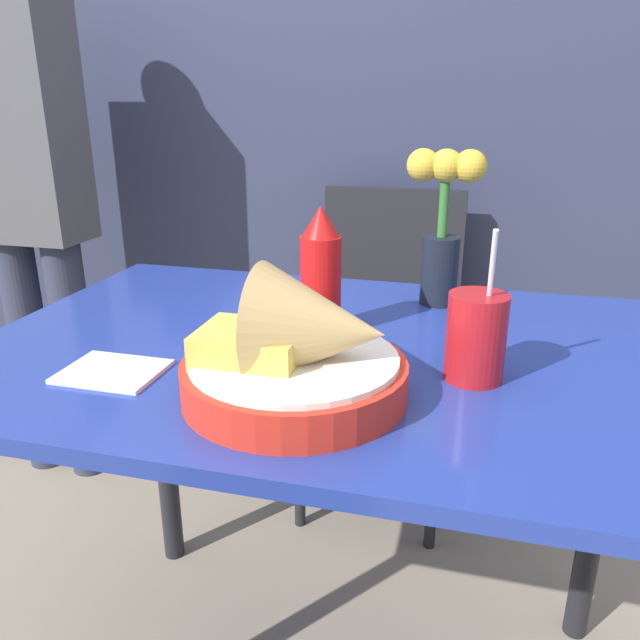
{
  "coord_description": "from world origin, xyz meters",
  "views": [
    {
      "loc": [
        0.22,
        -0.88,
        1.14
      ],
      "look_at": [
        -0.0,
        -0.06,
        0.83
      ],
      "focal_mm": 35.0,
      "sensor_mm": 36.0,
      "label": 1
    }
  ],
  "objects_px": {
    "chair_far_window": "(386,323)",
    "drink_cup": "(476,340)",
    "flower_vase": "(443,220)",
    "person_standing": "(28,191)",
    "ketchup_bottle": "(321,273)",
    "food_basket": "(303,354)"
  },
  "relations": [
    {
      "from": "ketchup_bottle",
      "to": "drink_cup",
      "type": "bearing_deg",
      "value": -25.62
    },
    {
      "from": "food_basket",
      "to": "person_standing",
      "type": "relative_size",
      "value": 0.19
    },
    {
      "from": "chair_far_window",
      "to": "ketchup_bottle",
      "type": "xyz_separation_m",
      "value": [
        0.0,
        -0.75,
        0.35
      ]
    },
    {
      "from": "person_standing",
      "to": "chair_far_window",
      "type": "bearing_deg",
      "value": 10.31
    },
    {
      "from": "chair_far_window",
      "to": "drink_cup",
      "type": "relative_size",
      "value": 4.14
    },
    {
      "from": "food_basket",
      "to": "flower_vase",
      "type": "distance_m",
      "value": 0.47
    },
    {
      "from": "food_basket",
      "to": "person_standing",
      "type": "distance_m",
      "value": 1.31
    },
    {
      "from": "food_basket",
      "to": "ketchup_bottle",
      "type": "bearing_deg",
      "value": 99.32
    },
    {
      "from": "ketchup_bottle",
      "to": "person_standing",
      "type": "bearing_deg",
      "value": 150.52
    },
    {
      "from": "flower_vase",
      "to": "person_standing",
      "type": "relative_size",
      "value": 0.18
    },
    {
      "from": "flower_vase",
      "to": "chair_far_window",
      "type": "bearing_deg",
      "value": 108.01
    },
    {
      "from": "chair_far_window",
      "to": "ketchup_bottle",
      "type": "bearing_deg",
      "value": -89.84
    },
    {
      "from": "food_basket",
      "to": "drink_cup",
      "type": "height_order",
      "value": "drink_cup"
    },
    {
      "from": "ketchup_bottle",
      "to": "drink_cup",
      "type": "relative_size",
      "value": 0.97
    },
    {
      "from": "ketchup_bottle",
      "to": "flower_vase",
      "type": "bearing_deg",
      "value": 49.77
    },
    {
      "from": "flower_vase",
      "to": "person_standing",
      "type": "xyz_separation_m",
      "value": [
        -1.17,
        0.36,
        -0.04
      ]
    },
    {
      "from": "chair_far_window",
      "to": "drink_cup",
      "type": "xyz_separation_m",
      "value": [
        0.25,
        -0.87,
        0.3
      ]
    },
    {
      "from": "drink_cup",
      "to": "flower_vase",
      "type": "height_order",
      "value": "flower_vase"
    },
    {
      "from": "drink_cup",
      "to": "person_standing",
      "type": "height_order",
      "value": "person_standing"
    },
    {
      "from": "flower_vase",
      "to": "person_standing",
      "type": "bearing_deg",
      "value": 162.96
    },
    {
      "from": "chair_far_window",
      "to": "food_basket",
      "type": "relative_size",
      "value": 3.07
    },
    {
      "from": "chair_far_window",
      "to": "drink_cup",
      "type": "distance_m",
      "value": 0.95
    }
  ]
}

